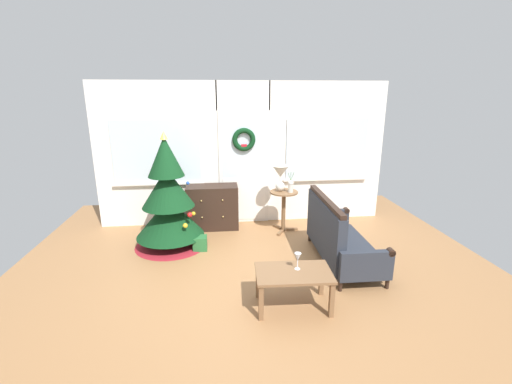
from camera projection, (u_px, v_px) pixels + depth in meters
ground_plane at (257, 275)px, 4.60m from camera, size 6.76×6.76×0.00m
back_wall_with_door at (244, 154)px, 6.24m from camera, size 5.20×0.19×2.55m
christmas_tree at (169, 204)px, 5.33m from camera, size 1.13×1.13×1.81m
dresser_cabinet at (213, 207)px, 6.14m from camera, size 0.90×0.45×0.78m
settee_sofa at (337, 237)px, 4.88m from camera, size 0.74×1.64×0.96m
side_table at (284, 203)px, 5.96m from camera, size 0.50×0.48×0.72m
table_lamp at (280, 175)px, 5.86m from camera, size 0.28×0.28×0.44m
flower_vase at (291, 186)px, 5.83m from camera, size 0.11×0.10×0.35m
coffee_table at (294, 277)px, 3.84m from camera, size 0.86×0.56×0.44m
wine_glass at (298, 258)px, 3.84m from camera, size 0.08×0.08×0.20m
gift_box at (200, 243)px, 5.34m from camera, size 0.21×0.19×0.21m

